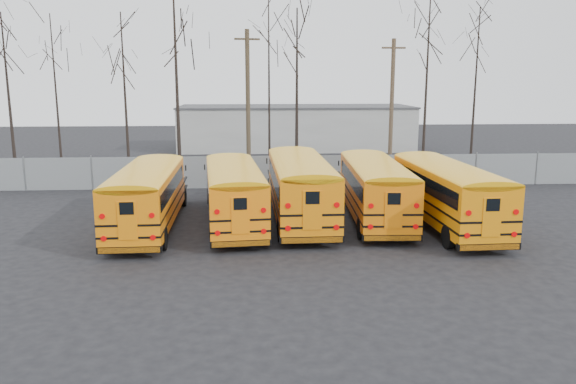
{
  "coord_description": "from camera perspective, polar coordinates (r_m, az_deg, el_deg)",
  "views": [
    {
      "loc": [
        -2.24,
        -22.46,
        6.67
      ],
      "look_at": [
        -0.61,
        2.58,
        1.6
      ],
      "focal_mm": 35.0,
      "sensor_mm": 36.0,
      "label": 1
    }
  ],
  "objects": [
    {
      "name": "utility_pole_right",
      "position": [
        40.46,
        10.48,
        8.62
      ],
      "size": [
        1.67,
        0.29,
        9.39
      ],
      "rotation": [
        0.0,
        0.0,
        0.03
      ],
      "color": "brown",
      "rests_on": "ground"
    },
    {
      "name": "bus_c",
      "position": [
        26.59,
        1.21,
        0.91
      ],
      "size": [
        2.71,
        11.16,
        3.11
      ],
      "rotation": [
        0.0,
        0.0,
        0.01
      ],
      "color": "black",
      "rests_on": "ground"
    },
    {
      "name": "fence",
      "position": [
        34.99,
        0.01,
        2.1
      ],
      "size": [
        40.0,
        0.04,
        2.0
      ],
      "primitive_type": "cube",
      "color": "gray",
      "rests_on": "ground"
    },
    {
      "name": "tree_3",
      "position": [
        36.82,
        -11.24,
        10.91
      ],
      "size": [
        0.26,
        0.26,
        12.95
      ],
      "primitive_type": "cone",
      "color": "black",
      "rests_on": "ground"
    },
    {
      "name": "distant_building",
      "position": [
        54.82,
        0.74,
        6.54
      ],
      "size": [
        22.0,
        8.0,
        4.0
      ],
      "primitive_type": "cube",
      "color": "#BABBB5",
      "rests_on": "ground"
    },
    {
      "name": "bus_b",
      "position": [
        25.96,
        -5.56,
        0.31
      ],
      "size": [
        3.26,
        10.48,
        2.89
      ],
      "rotation": [
        0.0,
        0.0,
        0.09
      ],
      "color": "black",
      "rests_on": "ground"
    },
    {
      "name": "tree_0",
      "position": [
        42.27,
        -26.5,
        8.62
      ],
      "size": [
        0.26,
        0.26,
        10.95
      ],
      "primitive_type": "cone",
      "color": "black",
      "rests_on": "ground"
    },
    {
      "name": "utility_pole_left",
      "position": [
        39.97,
        -4.09,
        9.21
      ],
      "size": [
        1.78,
        0.45,
        10.02
      ],
      "rotation": [
        0.0,
        0.0,
        0.18
      ],
      "color": "#473A28",
      "rests_on": "ground"
    },
    {
      "name": "ground",
      "position": [
        23.54,
        1.91,
        -5.05
      ],
      "size": [
        120.0,
        120.0,
        0.0
      ],
      "primitive_type": "plane",
      "color": "black",
      "rests_on": "ground"
    },
    {
      "name": "tree_2",
      "position": [
        37.15,
        -16.2,
        8.94
      ],
      "size": [
        0.26,
        0.26,
        10.7
      ],
      "primitive_type": "cone",
      "color": "black",
      "rests_on": "ground"
    },
    {
      "name": "tree_4",
      "position": [
        40.12,
        -1.94,
        10.94
      ],
      "size": [
        0.26,
        0.26,
        12.67
      ],
      "primitive_type": "cone",
      "color": "black",
      "rests_on": "ground"
    },
    {
      "name": "bus_e",
      "position": [
        26.53,
        15.71,
        0.31
      ],
      "size": [
        2.76,
        10.77,
        2.99
      ],
      "rotation": [
        0.0,
        0.0,
        0.03
      ],
      "color": "black",
      "rests_on": "ground"
    },
    {
      "name": "tree_5",
      "position": [
        39.74,
        0.9,
        10.03
      ],
      "size": [
        0.26,
        0.26,
        11.4
      ],
      "primitive_type": "cone",
      "color": "black",
      "rests_on": "ground"
    },
    {
      "name": "bus_d",
      "position": [
        27.03,
        8.79,
        0.74
      ],
      "size": [
        2.97,
        10.63,
        2.94
      ],
      "rotation": [
        0.0,
        0.0,
        -0.05
      ],
      "color": "black",
      "rests_on": "ground"
    },
    {
      "name": "tree_1",
      "position": [
        40.43,
        -22.46,
        8.76
      ],
      "size": [
        0.26,
        0.26,
        10.78
      ],
      "primitive_type": "cone",
      "color": "black",
      "rests_on": "ground"
    },
    {
      "name": "bus_a",
      "position": [
        25.86,
        -14.05,
        0.02
      ],
      "size": [
        2.56,
        10.47,
        2.92
      ],
      "rotation": [
        0.0,
        0.0,
        0.02
      ],
      "color": "black",
      "rests_on": "ground"
    },
    {
      "name": "tree_6",
      "position": [
        38.35,
        13.86,
        10.26
      ],
      "size": [
        0.26,
        0.26,
        12.22
      ],
      "primitive_type": "cone",
      "color": "black",
      "rests_on": "ground"
    },
    {
      "name": "tree_7",
      "position": [
        41.04,
        18.44,
        9.46
      ],
      "size": [
        0.26,
        0.26,
        11.35
      ],
      "primitive_type": "cone",
      "color": "black",
      "rests_on": "ground"
    }
  ]
}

